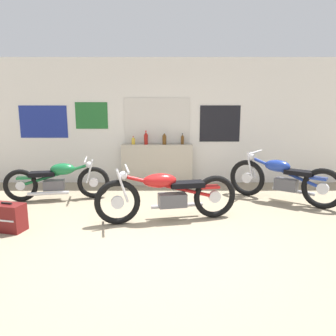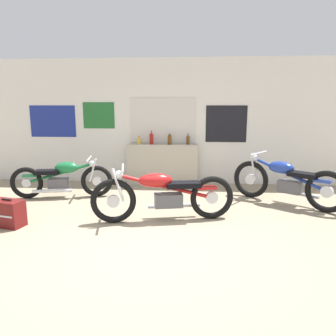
# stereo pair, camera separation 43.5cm
# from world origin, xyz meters

# --- Properties ---
(ground_plane) EXTENTS (24.00, 24.00, 0.00)m
(ground_plane) POSITION_xyz_m (0.00, 0.00, 0.00)
(ground_plane) COLOR gray
(wall_back) EXTENTS (10.00, 0.07, 2.80)m
(wall_back) POSITION_xyz_m (-0.01, 3.54, 1.40)
(wall_back) COLOR silver
(wall_back) RESTS_ON ground_plane
(sill_counter) EXTENTS (1.58, 0.28, 0.91)m
(sill_counter) POSITION_xyz_m (-0.16, 3.36, 0.46)
(sill_counter) COLOR #B7AD99
(sill_counter) RESTS_ON ground_plane
(bottle_leftmost) EXTENTS (0.08, 0.08, 0.18)m
(bottle_leftmost) POSITION_xyz_m (-0.69, 3.36, 0.99)
(bottle_leftmost) COLOR gold
(bottle_leftmost) RESTS_ON sill_counter
(bottle_left_center) EXTENTS (0.09, 0.09, 0.31)m
(bottle_left_center) POSITION_xyz_m (-0.41, 3.35, 1.05)
(bottle_left_center) COLOR maroon
(bottle_left_center) RESTS_ON sill_counter
(bottle_center) EXTENTS (0.09, 0.09, 0.28)m
(bottle_center) POSITION_xyz_m (-0.00, 3.33, 1.04)
(bottle_center) COLOR #5B3814
(bottle_center) RESTS_ON sill_counter
(bottle_right_center) EXTENTS (0.07, 0.07, 0.24)m
(bottle_right_center) POSITION_xyz_m (0.40, 3.38, 1.02)
(bottle_right_center) COLOR #5B3814
(bottle_right_center) RESTS_ON sill_counter
(motorcycle_blue) EXTENTS (1.75, 1.35, 0.90)m
(motorcycle_blue) POSITION_xyz_m (2.21, 1.99, 0.43)
(motorcycle_blue) COLOR black
(motorcycle_blue) RESTS_ON ground_plane
(motorcycle_green) EXTENTS (1.93, 0.68, 0.77)m
(motorcycle_green) POSITION_xyz_m (-2.01, 2.11, 0.38)
(motorcycle_green) COLOR black
(motorcycle_green) RESTS_ON ground_plane
(motorcycle_red) EXTENTS (2.20, 0.73, 0.87)m
(motorcycle_red) POSITION_xyz_m (0.08, 0.97, 0.42)
(motorcycle_red) COLOR black
(motorcycle_red) RESTS_ON ground_plane
(hard_case_darkred) EXTENTS (0.52, 0.36, 0.42)m
(hard_case_darkred) POSITION_xyz_m (-2.22, 0.56, 0.20)
(hard_case_darkred) COLOR maroon
(hard_case_darkred) RESTS_ON ground_plane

